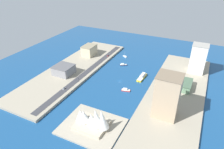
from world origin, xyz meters
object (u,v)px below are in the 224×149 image
at_px(office_block_beige, 89,50).
at_px(opera_landmark, 92,119).
at_px(hotel_broad_white, 198,59).
at_px(warehouse_low_gray, 64,70).
at_px(terminal_long_green, 179,84).
at_px(patrol_launch_navy, 123,65).
at_px(traffic_light_waterfront, 79,79).
at_px(tugboat_red, 126,90).
at_px(apartment_midrise_tan, 167,96).
at_px(sailboat_small_white, 125,56).
at_px(ferry_yellow_fast, 142,77).
at_px(pickup_red, 108,55).
at_px(sedan_silver, 64,88).

xyz_separation_m(office_block_beige, opera_landmark, (-97.84, 154.37, -1.07)).
bearing_deg(opera_landmark, hotel_broad_white, -116.07).
distance_m(warehouse_low_gray, terminal_long_green, 166.93).
xyz_separation_m(patrol_launch_navy, opera_landmark, (-27.73, 147.56, 9.82)).
distance_m(warehouse_low_gray, traffic_light_waterfront, 35.51).
distance_m(tugboat_red, patrol_launch_navy, 76.08).
distance_m(office_block_beige, apartment_midrise_tan, 193.20).
bearing_deg(warehouse_low_gray, traffic_light_waterfront, 162.46).
xyz_separation_m(sailboat_small_white, hotel_broad_white, (-121.85, 10.30, 24.28)).
height_order(ferry_yellow_fast, warehouse_low_gray, warehouse_low_gray).
relative_size(sailboat_small_white, pickup_red, 2.12).
bearing_deg(patrol_launch_navy, sailboat_small_white, -72.30).
height_order(traffic_light_waterfront, opera_landmark, opera_landmark).
bearing_deg(sedan_silver, patrol_launch_navy, -111.26).
xyz_separation_m(warehouse_low_gray, apartment_midrise_tan, (-158.28, 26.76, 18.03)).
distance_m(pickup_red, opera_landmark, 177.00).
height_order(terminal_long_green, opera_landmark, opera_landmark).
distance_m(patrol_launch_navy, apartment_midrise_tan, 136.69).
bearing_deg(sedan_silver, warehouse_low_gray, -52.50).
bearing_deg(patrol_launch_navy, sedan_silver, 68.74).
bearing_deg(pickup_red, warehouse_low_gray, 71.39).
bearing_deg(opera_landmark, pickup_red, -68.46).
distance_m(sailboat_small_white, warehouse_low_gray, 119.25).
bearing_deg(patrol_launch_navy, terminal_long_green, 161.05).
xyz_separation_m(sailboat_small_white, pickup_red, (26.58, 16.40, 3.18)).
bearing_deg(ferry_yellow_fast, terminal_long_green, 173.78).
bearing_deg(hotel_broad_white, terminal_long_green, 74.21).
bearing_deg(sedan_silver, pickup_red, -91.75).
distance_m(ferry_yellow_fast, office_block_beige, 117.24).
relative_size(sailboat_small_white, terminal_long_green, 0.32).
distance_m(patrol_launch_navy, terminal_long_green, 101.11).
height_order(ferry_yellow_fast, opera_landmark, opera_landmark).
height_order(terminal_long_green, pickup_red, terminal_long_green).
xyz_separation_m(ferry_yellow_fast, apartment_midrise_tan, (-49.59, 71.23, 25.95)).
distance_m(patrol_launch_navy, hotel_broad_white, 116.08).
distance_m(patrol_launch_navy, opera_landmark, 150.46).
xyz_separation_m(hotel_broad_white, apartment_midrise_tan, (19.90, 121.19, 2.78)).
bearing_deg(apartment_midrise_tan, opera_landmark, 37.86).
distance_m(ferry_yellow_fast, warehouse_low_gray, 117.70).
bearing_deg(sedan_silver, sailboat_small_white, -102.33).
xyz_separation_m(tugboat_red, sedan_silver, (73.76, 36.64, 2.93)).
height_order(sailboat_small_white, terminal_long_green, terminal_long_green).
height_order(sailboat_small_white, opera_landmark, opera_landmark).
bearing_deg(sailboat_small_white, warehouse_low_gray, 61.73).
relative_size(terminal_long_green, pickup_red, 6.66).
xyz_separation_m(sailboat_small_white, tugboat_red, (-43.45, 101.99, 0.24)).
xyz_separation_m(sailboat_small_white, warehouse_low_gray, (56.32, 104.72, 9.04)).
bearing_deg(traffic_light_waterfront, warehouse_low_gray, -17.54).
distance_m(tugboat_red, office_block_beige, 128.09).
bearing_deg(tugboat_red, traffic_light_waterfront, 11.49).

